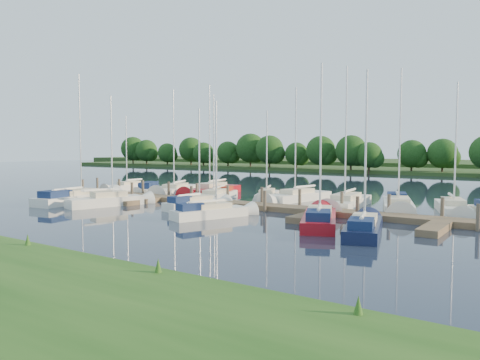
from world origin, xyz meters
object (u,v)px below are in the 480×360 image
Objects in this scene: sailboat_n_0 at (129,187)px; sailboat_s_2 at (196,205)px; dock at (231,205)px; sailboat_n_5 at (267,197)px; motorboat at (148,191)px.

sailboat_n_0 reaches higher than sailboat_s_2.
sailboat_n_5 is at bearing 94.29° from dock.
dock is 4.87× the size of sailboat_s_2.
sailboat_n_5 reaches higher than motorboat.
motorboat reaches higher than dock.
sailboat_n_5 is (18.33, 0.25, 0.00)m from sailboat_n_0.
sailboat_n_0 is at bearing 161.82° from dock.
sailboat_s_2 is at bearing 152.22° from sailboat_n_0.
motorboat is 13.47m from sailboat_n_5.
sailboat_n_0 is 18.96m from sailboat_s_2.
sailboat_n_5 is at bearing 179.14° from sailboat_n_0.
motorboat is (-13.78, 4.28, 0.12)m from dock.
sailboat_s_2 is at bearing 58.38° from sailboat_n_5.
dock is 14.43m from motorboat.
motorboat is at bearing 157.71° from sailboat_n_0.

